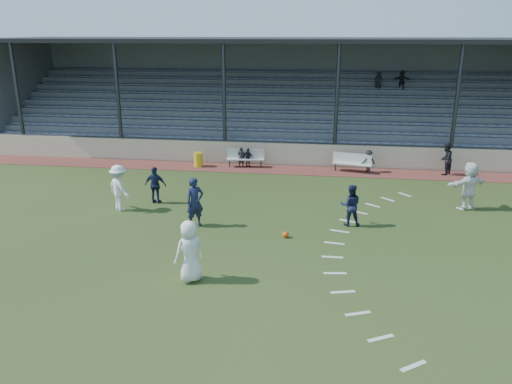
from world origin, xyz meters
The scene contains 19 objects.
ground centered at (0.00, 0.00, 0.00)m, with size 90.00×90.00×0.00m, color #2B3D19.
cinder_track centered at (0.00, 10.50, 0.01)m, with size 34.00×2.00×0.02m, color brown.
retaining_wall centered at (0.00, 11.55, 0.60)m, with size 34.00×0.18×1.20m, color beige.
bench_left centered at (-1.72, 10.79, 0.58)m, with size 2.03×0.65×0.95m.
bench_right centered at (3.91, 10.55, 0.58)m, with size 2.04×0.88×0.95m.
trash_bin centered at (-4.24, 10.46, 0.40)m, with size 0.48×0.48×0.76m, color gold.
football centered at (1.21, 1.42, 0.11)m, with size 0.22×0.22×0.22m, color #E7460D.
player_white_lead centered at (-1.29, -2.15, 0.93)m, with size 0.91×0.59×1.86m, color white.
player_navy_lead centered at (-2.23, 2.09, 0.94)m, with size 0.68×0.45×1.87m, color #151C3B.
player_navy_mid centered at (3.51, 2.94, 0.80)m, with size 0.77×0.60×1.59m, color #151C3B.
player_white_wing centered at (-5.71, 3.35, 0.95)m, with size 1.23×0.70×1.90m, color white.
player_navy_wing centered at (-4.55, 4.41, 0.79)m, with size 0.93×0.39×1.59m, color #151C3B.
player_white_back centered at (8.36, 5.44, 1.00)m, with size 1.85×0.59×1.99m, color white.
official centered at (8.57, 10.64, 0.83)m, with size 0.79×0.61×1.62m, color black.
sub_left_near centered at (-1.94, 10.70, 0.56)m, with size 0.39×0.26×1.08m, color black.
sub_left_far centered at (-1.56, 10.73, 0.53)m, with size 0.60×0.25×1.02m, color black.
sub_right centered at (4.74, 10.60, 0.60)m, with size 0.75×0.43×1.16m, color black.
grandstand centered at (0.00, 16.26, 2.20)m, with size 34.60×9.00×6.61m.
penalty_arc centered at (4.12, 0.00, 0.01)m, with size 3.89×14.63×0.01m.
Camera 1 is at (2.41, -14.94, 6.99)m, focal length 35.00 mm.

